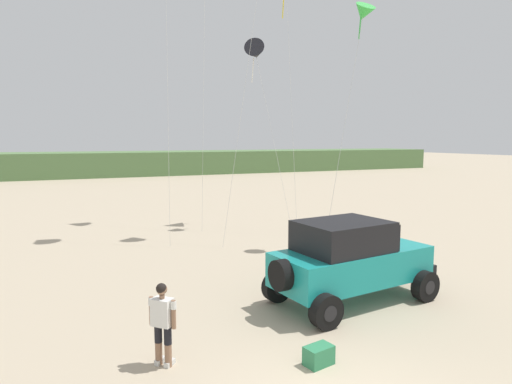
% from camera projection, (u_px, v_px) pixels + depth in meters
% --- Properties ---
extents(dune_ridge, '(90.00, 8.69, 2.86)m').
position_uv_depth(dune_ridge, '(120.00, 163.00, 54.96)').
color(dune_ridge, '#567A47').
rests_on(dune_ridge, ground_plane).
extents(jeep, '(4.98, 2.92, 2.26)m').
position_uv_depth(jeep, '(350.00, 259.00, 11.93)').
color(jeep, teal).
rests_on(jeep, ground_plane).
extents(person_watching, '(0.47, 0.48, 1.67)m').
position_uv_depth(person_watching, '(163.00, 320.00, 8.56)').
color(person_watching, '#8C664C').
rests_on(person_watching, ground_plane).
extents(cooler_box, '(0.62, 0.47, 0.38)m').
position_uv_depth(cooler_box, '(319.00, 355.00, 8.68)').
color(cooler_box, '#2D7F51').
rests_on(cooler_box, ground_plane).
extents(kite_yellow_diamond, '(1.54, 4.08, 9.67)m').
position_uv_depth(kite_yellow_diamond, '(255.00, 52.00, 22.90)').
color(kite_yellow_diamond, black).
rests_on(kite_yellow_diamond, ground_plane).
extents(kite_red_delta, '(3.01, 1.91, 9.84)m').
position_uv_depth(kite_red_delta, '(363.00, 13.00, 17.47)').
color(kite_red_delta, green).
rests_on(kite_red_delta, ground_plane).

